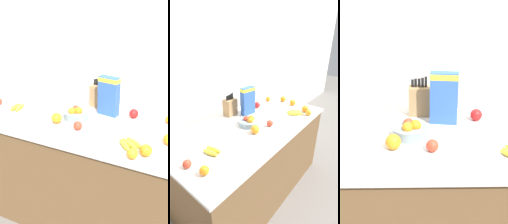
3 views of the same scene
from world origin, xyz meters
TOP-DOWN VIEW (x-y plane):
  - ground_plane at (0.00, 0.00)m, footprint 14.00×14.00m
  - wall_back at (0.00, 0.67)m, footprint 9.00×0.06m
  - counter at (0.00, 0.00)m, footprint 1.82×0.91m
  - knife_block at (0.02, 0.34)m, footprint 0.14×0.11m
  - cereal_box at (0.18, 0.20)m, footprint 0.18×0.10m
  - fruit_bowl at (-0.03, 0.01)m, footprint 0.21×0.21m
  - banana_bunch_left at (-0.58, -0.07)m, footprint 0.11×0.17m
  - banana_bunch_right at (0.53, -0.24)m, footprint 0.21×0.20m
  - apple_rightmost at (0.09, -0.18)m, footprint 0.07×0.07m
  - apple_by_knife_block at (0.39, 0.23)m, footprint 0.08×0.08m
  - orange_front_right at (0.60, -0.38)m, footprint 0.07×0.07m
  - orange_front_center at (0.67, -0.31)m, footprint 0.08×0.08m
  - orange_front_left at (-0.12, -0.15)m, footprint 0.09×0.09m

SIDE VIEW (x-z plane):
  - ground_plane at x=0.00m, z-range 0.00..0.00m
  - counter at x=0.00m, z-range 0.00..0.90m
  - banana_bunch_right at x=0.53m, z-range 0.90..0.94m
  - banana_bunch_left at x=-0.58m, z-range 0.90..0.94m
  - apple_rightmost at x=0.09m, z-range 0.90..0.97m
  - orange_front_right at x=0.60m, z-range 0.90..0.97m
  - apple_by_knife_block at x=0.39m, z-range 0.90..0.98m
  - fruit_bowl at x=-0.03m, z-range 0.89..0.99m
  - orange_front_center at x=0.67m, z-range 0.90..0.98m
  - orange_front_left at x=-0.12m, z-range 0.90..0.98m
  - knife_block at x=0.02m, z-range 0.85..1.15m
  - cereal_box at x=0.18m, z-range 0.91..1.24m
  - wall_back at x=0.00m, z-range 0.00..2.60m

